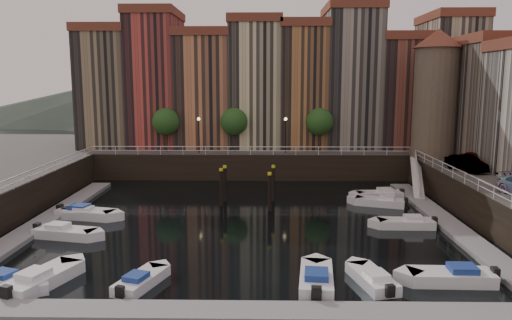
{
  "coord_description": "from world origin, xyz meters",
  "views": [
    {
      "loc": [
        1.61,
        -39.99,
        11.52
      ],
      "look_at": [
        0.83,
        4.0,
        4.37
      ],
      "focal_mm": 35.0,
      "sensor_mm": 36.0,
      "label": 1
    }
  ],
  "objects_px": {
    "mooring_pilings": "(247,187)",
    "car_b": "(466,164)",
    "gangway": "(417,175)",
    "boat_left_0": "(9,282)",
    "car_a": "(475,161)",
    "boat_left_2": "(89,214)",
    "corner_tower": "(435,92)",
    "boat_left_1": "(64,232)"
  },
  "relations": [
    {
      "from": "boat_left_1",
      "to": "car_b",
      "type": "relative_size",
      "value": 1.12
    },
    {
      "from": "boat_left_1",
      "to": "car_a",
      "type": "relative_size",
      "value": 1.16
    },
    {
      "from": "boat_left_0",
      "to": "boat_left_1",
      "type": "bearing_deg",
      "value": 113.38
    },
    {
      "from": "gangway",
      "to": "car_a",
      "type": "height_order",
      "value": "car_a"
    },
    {
      "from": "boat_left_1",
      "to": "car_b",
      "type": "distance_m",
      "value": 35.22
    },
    {
      "from": "mooring_pilings",
      "to": "car_a",
      "type": "distance_m",
      "value": 22.25
    },
    {
      "from": "boat_left_1",
      "to": "car_b",
      "type": "height_order",
      "value": "car_b"
    },
    {
      "from": "corner_tower",
      "to": "boat_left_2",
      "type": "distance_m",
      "value": 37.37
    },
    {
      "from": "mooring_pilings",
      "to": "car_b",
      "type": "xyz_separation_m",
      "value": [
        20.28,
        0.71,
        2.08
      ]
    },
    {
      "from": "car_b",
      "to": "boat_left_1",
      "type": "bearing_deg",
      "value": -179.21
    },
    {
      "from": "boat_left_0",
      "to": "car_b",
      "type": "relative_size",
      "value": 0.96
    },
    {
      "from": "car_a",
      "to": "corner_tower",
      "type": "bearing_deg",
      "value": 103.64
    },
    {
      "from": "gangway",
      "to": "mooring_pilings",
      "type": "height_order",
      "value": "gangway"
    },
    {
      "from": "mooring_pilings",
      "to": "car_b",
      "type": "distance_m",
      "value": 20.4
    },
    {
      "from": "mooring_pilings",
      "to": "car_a",
      "type": "height_order",
      "value": "car_a"
    },
    {
      "from": "corner_tower",
      "to": "boat_left_1",
      "type": "relative_size",
      "value": 2.77
    },
    {
      "from": "gangway",
      "to": "boat_left_0",
      "type": "distance_m",
      "value": 38.17
    },
    {
      "from": "corner_tower",
      "to": "car_b",
      "type": "bearing_deg",
      "value": -88.28
    },
    {
      "from": "boat_left_1",
      "to": "gangway",
      "type": "bearing_deg",
      "value": 38.2
    },
    {
      "from": "boat_left_2",
      "to": "mooring_pilings",
      "type": "bearing_deg",
      "value": 28.94
    },
    {
      "from": "boat_left_1",
      "to": "boat_left_2",
      "type": "height_order",
      "value": "boat_left_1"
    },
    {
      "from": "car_b",
      "to": "boat_left_0",
      "type": "bearing_deg",
      "value": -166.16
    },
    {
      "from": "boat_left_0",
      "to": "car_a",
      "type": "relative_size",
      "value": 1.0
    },
    {
      "from": "gangway",
      "to": "boat_left_2",
      "type": "relative_size",
      "value": 1.75
    },
    {
      "from": "boat_left_0",
      "to": "boat_left_2",
      "type": "relative_size",
      "value": 0.9
    },
    {
      "from": "corner_tower",
      "to": "boat_left_0",
      "type": "relative_size",
      "value": 3.22
    },
    {
      "from": "boat_left_1",
      "to": "car_a",
      "type": "distance_m",
      "value": 37.5
    },
    {
      "from": "boat_left_1",
      "to": "car_a",
      "type": "xyz_separation_m",
      "value": [
        35.09,
        12.81,
        3.36
      ]
    },
    {
      "from": "gangway",
      "to": "car_a",
      "type": "relative_size",
      "value": 1.93
    },
    {
      "from": "mooring_pilings",
      "to": "car_b",
      "type": "bearing_deg",
      "value": 2.0
    },
    {
      "from": "boat_left_2",
      "to": "car_a",
      "type": "distance_m",
      "value": 36.04
    },
    {
      "from": "boat_left_2",
      "to": "car_a",
      "type": "relative_size",
      "value": 1.1
    },
    {
      "from": "corner_tower",
      "to": "mooring_pilings",
      "type": "relative_size",
      "value": 2.67
    },
    {
      "from": "boat_left_1",
      "to": "mooring_pilings",
      "type": "bearing_deg",
      "value": 49.27
    },
    {
      "from": "corner_tower",
      "to": "boat_left_2",
      "type": "xyz_separation_m",
      "value": [
        -33.06,
        -14.36,
        -9.83
      ]
    },
    {
      "from": "gangway",
      "to": "mooring_pilings",
      "type": "distance_m",
      "value": 17.81
    },
    {
      "from": "boat_left_1",
      "to": "car_a",
      "type": "height_order",
      "value": "car_a"
    },
    {
      "from": "boat_left_0",
      "to": "boat_left_1",
      "type": "relative_size",
      "value": 0.86
    },
    {
      "from": "corner_tower",
      "to": "mooring_pilings",
      "type": "bearing_deg",
      "value": -154.81
    },
    {
      "from": "car_a",
      "to": "boat_left_2",
      "type": "bearing_deg",
      "value": -170.42
    },
    {
      "from": "mooring_pilings",
      "to": "car_a",
      "type": "bearing_deg",
      "value": 7.29
    },
    {
      "from": "boat_left_1",
      "to": "boat_left_2",
      "type": "bearing_deg",
      "value": 101.24
    }
  ]
}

